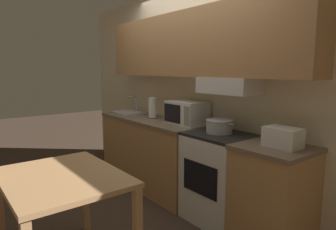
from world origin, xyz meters
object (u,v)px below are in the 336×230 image
object	(u,v)px
microwave	(187,113)
paper_towel_roll	(152,108)
cooking_pot	(219,126)
stove_range	(219,178)
sink_basin	(129,112)
toaster	(283,137)
dining_table	(63,189)

from	to	relation	value
microwave	paper_towel_roll	bearing A→B (deg)	-173.60
microwave	cooking_pot	bearing A→B (deg)	-6.53
stove_range	cooking_pot	world-z (taller)	cooking_pot
sink_basin	toaster	bearing A→B (deg)	0.36
microwave	toaster	world-z (taller)	microwave
cooking_pot	microwave	size ratio (longest dim) A/B	0.76
cooking_pot	sink_basin	bearing A→B (deg)	-179.06
sink_basin	dining_table	size ratio (longest dim) A/B	0.43
stove_range	sink_basin	size ratio (longest dim) A/B	2.08
stove_range	paper_towel_roll	xyz separation A→B (m)	(-1.20, 0.02, 0.59)
microwave	dining_table	xyz separation A→B (m)	(0.42, -1.61, -0.39)
toaster	paper_towel_roll	bearing A→B (deg)	179.69
microwave	sink_basin	distance (m)	1.18
stove_range	cooking_pot	bearing A→B (deg)	146.26
stove_range	sink_basin	xyz separation A→B (m)	(-1.78, -0.01, 0.48)
microwave	dining_table	size ratio (longest dim) A/B	0.46
toaster	cooking_pot	bearing A→B (deg)	178.95
cooking_pot	stove_range	bearing A→B (deg)	-33.74
toaster	sink_basin	size ratio (longest dim) A/B	0.67
sink_basin	paper_towel_roll	xyz separation A→B (m)	(0.57, 0.03, 0.12)
cooking_pot	dining_table	size ratio (longest dim) A/B	0.35
sink_basin	dining_table	xyz separation A→B (m)	(1.60, -1.52, -0.27)
sink_basin	dining_table	world-z (taller)	sink_basin
stove_range	paper_towel_roll	world-z (taller)	paper_towel_roll
dining_table	stove_range	bearing A→B (deg)	83.30
stove_range	sink_basin	world-z (taller)	sink_basin
stove_range	toaster	xyz separation A→B (m)	(0.67, 0.01, 0.54)
stove_range	microwave	size ratio (longest dim) A/B	1.97
microwave	toaster	size ratio (longest dim) A/B	1.58
cooking_pot	paper_towel_roll	distance (m)	1.17
sink_basin	paper_towel_roll	world-z (taller)	paper_towel_roll
paper_towel_roll	dining_table	distance (m)	1.89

